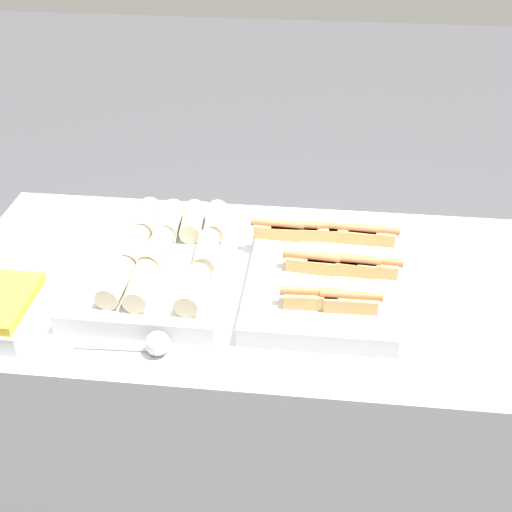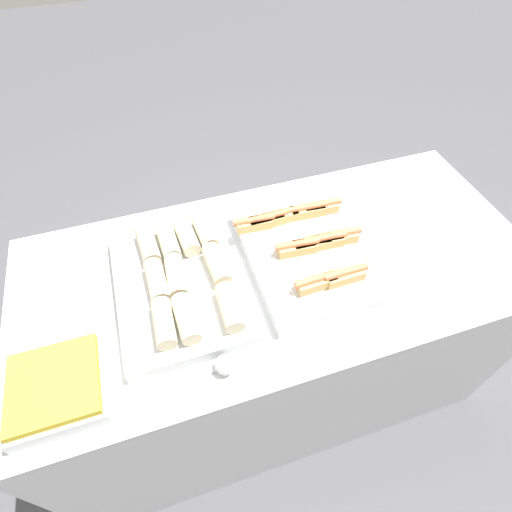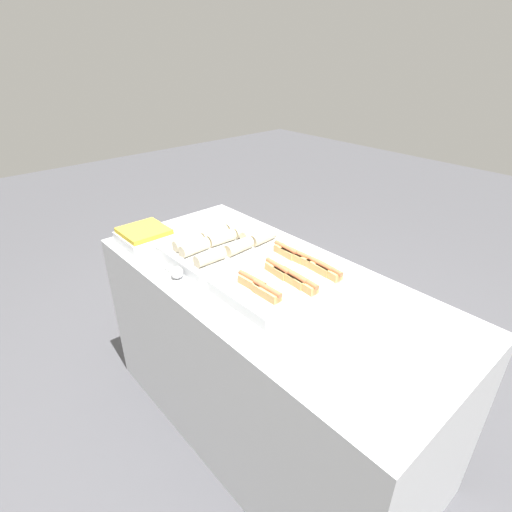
{
  "view_description": "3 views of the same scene",
  "coord_description": "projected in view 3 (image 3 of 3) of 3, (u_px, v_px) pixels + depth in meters",
  "views": [
    {
      "loc": [
        0.08,
        -1.49,
        1.97
      ],
      "look_at": [
        -0.09,
        0.0,
        1.0
      ],
      "focal_mm": 50.0,
      "sensor_mm": 36.0,
      "label": 1
    },
    {
      "loc": [
        -0.34,
        -0.78,
        1.96
      ],
      "look_at": [
        -0.09,
        0.0,
        1.0
      ],
      "focal_mm": 28.0,
      "sensor_mm": 36.0,
      "label": 2
    },
    {
      "loc": [
        1.09,
        -1.04,
        1.84
      ],
      "look_at": [
        -0.09,
        0.0,
        1.0
      ],
      "focal_mm": 28.0,
      "sensor_mm": 36.0,
      "label": 3
    }
  ],
  "objects": [
    {
      "name": "ground_plane",
      "position": [
        266.0,
        421.0,
        2.2
      ],
      "size": [
        12.0,
        12.0,
        0.0
      ],
      "primitive_type": "plane",
      "color": "#4C4C51"
    },
    {
      "name": "counter",
      "position": [
        268.0,
        357.0,
        1.98
      ],
      "size": [
        1.75,
        0.8,
        0.92
      ],
      "color": "silver",
      "rests_on": "ground_plane"
    },
    {
      "name": "tray_hotdogs",
      "position": [
        284.0,
        278.0,
        1.7
      ],
      "size": [
        0.4,
        0.52,
        0.1
      ],
      "color": "silver",
      "rests_on": "counter"
    },
    {
      "name": "tray_wraps",
      "position": [
        224.0,
        245.0,
        1.97
      ],
      "size": [
        0.38,
        0.53,
        0.11
      ],
      "color": "silver",
      "rests_on": "counter"
    },
    {
      "name": "tray_side_front",
      "position": [
        145.0,
        236.0,
        2.08
      ],
      "size": [
        0.24,
        0.24,
        0.07
      ],
      "color": "silver",
      "rests_on": "counter"
    },
    {
      "name": "serving_spoon_near",
      "position": [
        176.0,
        272.0,
        1.77
      ],
      "size": [
        0.22,
        0.06,
        0.06
      ],
      "color": "silver",
      "rests_on": "counter"
    },
    {
      "name": "serving_spoon_far",
      "position": [
        274.0,
        234.0,
        2.12
      ],
      "size": [
        0.22,
        0.06,
        0.06
      ],
      "color": "silver",
      "rests_on": "counter"
    }
  ]
}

